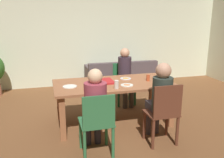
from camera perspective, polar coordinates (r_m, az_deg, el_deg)
ground_plane at (r=4.45m, az=0.34°, el=-10.26°), size 20.00×20.00×0.00m
back_wall at (r=6.73m, az=-6.04°, el=10.95°), size 7.91×0.12×2.90m
dining_table at (r=4.22m, az=0.36°, el=-2.19°), size 2.06×1.02×0.75m
chair_0 at (r=3.62m, az=12.20°, el=-7.88°), size 0.45×0.39×0.95m
person_0 at (r=3.65m, az=11.40°, el=-3.87°), size 0.30×0.49×1.24m
chair_1 at (r=3.25m, az=-3.53°, el=-10.30°), size 0.44×0.44×0.92m
person_1 at (r=3.30m, az=-4.09°, el=-5.94°), size 0.31×0.47×1.22m
chair_2 at (r=5.31m, az=2.71°, el=-0.63°), size 0.43×0.43×0.88m
person_2 at (r=5.12m, az=3.21°, el=1.57°), size 0.28×0.47×1.23m
pizza_box_0 at (r=4.22m, az=-2.44°, el=-0.58°), size 0.40×0.40×0.03m
plate_0 at (r=4.45m, az=3.25°, el=0.17°), size 0.20×0.20×0.03m
plate_1 at (r=3.80m, az=-3.35°, el=-2.40°), size 0.24×0.24×0.03m
plate_2 at (r=4.02m, az=3.56°, el=-1.42°), size 0.21×0.21×0.03m
plate_3 at (r=4.00m, az=-9.99°, el=-1.76°), size 0.23×0.23×0.01m
drinking_glass_0 at (r=3.83m, az=1.08°, el=-1.32°), size 0.07×0.07×0.14m
drinking_glass_1 at (r=4.35m, az=8.57°, el=0.32°), size 0.06×0.06×0.12m
couch at (r=6.51m, az=2.00°, el=0.43°), size 1.83×0.81×0.75m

